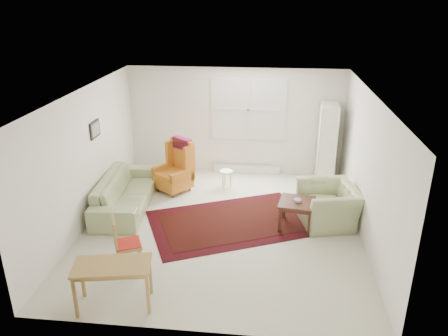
# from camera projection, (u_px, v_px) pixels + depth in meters

# --- Properties ---
(room) EXTENTS (5.04, 5.54, 2.51)m
(room) POSITION_uv_depth(u_px,v_px,m) (225.00, 159.00, 7.87)
(room) COLOR beige
(room) RESTS_ON ground
(rug) EXTENTS (3.43, 2.90, 0.03)m
(rug) POSITION_uv_depth(u_px,v_px,m) (230.00, 222.00, 8.26)
(rug) COLOR black
(rug) RESTS_ON ground
(sofa) EXTENTS (1.06, 2.35, 0.93)m
(sofa) POSITION_uv_depth(u_px,v_px,m) (125.00, 186.00, 8.70)
(sofa) COLOR #96A46D
(sofa) RESTS_ON ground
(armchair) EXTENTS (1.22, 1.32, 0.88)m
(armchair) POSITION_uv_depth(u_px,v_px,m) (329.00, 201.00, 8.13)
(armchair) COLOR #96A46D
(armchair) RESTS_ON ground
(wingback_chair) EXTENTS (0.95, 0.96, 1.15)m
(wingback_chair) POSITION_uv_depth(u_px,v_px,m) (173.00, 167.00, 9.38)
(wingback_chair) COLOR orange
(wingback_chair) RESTS_ON ground
(coffee_table) EXTENTS (0.73, 0.73, 0.52)m
(coffee_table) POSITION_uv_depth(u_px,v_px,m) (296.00, 214.00, 8.05)
(coffee_table) COLOR #411F14
(coffee_table) RESTS_ON ground
(stool) EXTENTS (0.33, 0.33, 0.39)m
(stool) POSITION_uv_depth(u_px,v_px,m) (226.00, 179.00, 9.74)
(stool) COLOR white
(stool) RESTS_ON ground
(cabinet) EXTENTS (0.41, 0.74, 1.81)m
(cabinet) POSITION_uv_depth(u_px,v_px,m) (327.00, 144.00, 9.76)
(cabinet) COLOR white
(cabinet) RESTS_ON ground
(desk) EXTENTS (1.12, 0.70, 0.66)m
(desk) POSITION_uv_depth(u_px,v_px,m) (114.00, 285.00, 5.98)
(desk) COLOR #A78343
(desk) RESTS_ON ground
(desk_chair) EXTENTS (0.52, 0.52, 0.90)m
(desk_chair) POSITION_uv_depth(u_px,v_px,m) (128.00, 243.00, 6.74)
(desk_chair) COLOR #A78343
(desk_chair) RESTS_ON ground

